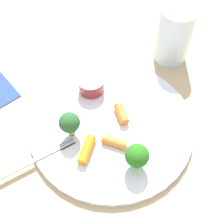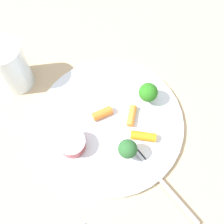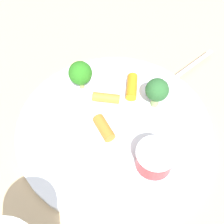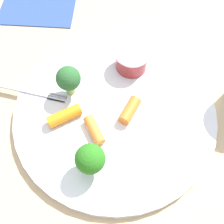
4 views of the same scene
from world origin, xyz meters
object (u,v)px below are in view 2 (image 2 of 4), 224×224
at_px(carrot_stick_1, 132,116).
at_px(carrot_stick_2, 143,136).
at_px(broccoli_floret_1, 128,149).
at_px(fork, 163,184).
at_px(sauce_cup, 72,144).
at_px(drinking_glass, 10,66).
at_px(broccoli_floret_0, 148,92).
at_px(carrot_stick_0, 103,113).
at_px(plate, 110,123).

xyz_separation_m(carrot_stick_1, carrot_stick_2, (-0.01, -0.05, 0.00)).
relative_size(broccoli_floret_1, carrot_stick_1, 1.23).
distance_m(carrot_stick_1, fork, 0.15).
distance_m(sauce_cup, carrot_stick_2, 0.14).
distance_m(carrot_stick_1, drinking_glass, 0.26).
relative_size(broccoli_floret_0, carrot_stick_1, 1.21).
height_order(broccoli_floret_1, drinking_glass, drinking_glass).
xyz_separation_m(broccoli_floret_1, carrot_stick_2, (0.05, 0.00, -0.02)).
bearing_deg(carrot_stick_2, sauce_cup, 144.75).
bearing_deg(carrot_stick_0, broccoli_floret_0, -22.29).
relative_size(plate, broccoli_floret_0, 5.71).
bearing_deg(drinking_glass, sauce_cup, -92.41).
height_order(broccoli_floret_1, fork, broccoli_floret_1).
bearing_deg(broccoli_floret_0, carrot_stick_2, -140.15).
height_order(plate, carrot_stick_1, carrot_stick_1).
bearing_deg(carrot_stick_1, fork, -110.08).
height_order(plate, broccoli_floret_1, broccoli_floret_1).
bearing_deg(sauce_cup, carrot_stick_2, -35.25).
height_order(carrot_stick_0, drinking_glass, drinking_glass).
relative_size(plate, fork, 1.72).
height_order(broccoli_floret_1, carrot_stick_0, broccoli_floret_1).
relative_size(broccoli_floret_1, drinking_glass, 0.45).
bearing_deg(drinking_glass, carrot_stick_2, -69.56).
distance_m(broccoli_floret_0, carrot_stick_2, 0.09).
bearing_deg(drinking_glass, broccoli_floret_1, -78.50).
relative_size(broccoli_floret_0, carrot_stick_2, 1.06).
bearing_deg(fork, carrot_stick_0, 86.04).
relative_size(sauce_cup, carrot_stick_2, 1.07).
distance_m(carrot_stick_0, carrot_stick_1, 0.06).
bearing_deg(drinking_glass, fork, -79.56).
bearing_deg(carrot_stick_1, broccoli_floret_0, 8.30).
xyz_separation_m(plate, broccoli_floret_1, (-0.02, -0.07, 0.04)).
bearing_deg(fork, plate, 86.45).
bearing_deg(broccoli_floret_1, carrot_stick_2, 3.63).
xyz_separation_m(broccoli_floret_1, fork, (0.01, -0.09, -0.03)).
relative_size(broccoli_floret_1, carrot_stick_2, 1.07).
bearing_deg(carrot_stick_2, broccoli_floret_1, -176.37).
relative_size(carrot_stick_0, fork, 0.24).
height_order(plate, sauce_cup, sauce_cup).
bearing_deg(fork, broccoli_floret_0, 54.96).
height_order(broccoli_floret_0, drinking_glass, drinking_glass).
distance_m(sauce_cup, carrot_stick_0, 0.09).
bearing_deg(plate, drinking_glass, 110.27).
xyz_separation_m(fork, drinking_glass, (-0.07, 0.37, 0.05)).
xyz_separation_m(plate, carrot_stick_1, (0.04, -0.02, 0.01)).
xyz_separation_m(sauce_cup, carrot_stick_1, (0.13, -0.03, -0.01)).
distance_m(plate, fork, 0.16).
bearing_deg(broccoli_floret_1, drinking_glass, 101.50).
relative_size(broccoli_floret_0, broccoli_floret_1, 0.99).
height_order(carrot_stick_1, carrot_stick_2, carrot_stick_2).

